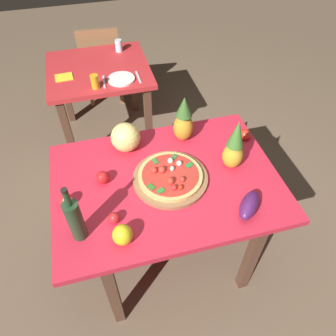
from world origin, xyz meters
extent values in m
plane|color=brown|center=(0.00, 0.00, 0.00)|extent=(10.00, 10.00, 0.00)
cube|color=#513324|center=(-0.42, -0.42, 0.35)|extent=(0.06, 0.06, 0.71)
cube|color=#513324|center=(0.42, -0.42, 0.35)|extent=(0.06, 0.06, 0.71)
cube|color=#513324|center=(-0.42, 0.42, 0.35)|extent=(0.06, 0.06, 0.71)
cube|color=#513324|center=(0.42, 0.42, 0.35)|extent=(0.06, 0.06, 0.71)
cube|color=red|center=(0.00, 0.00, 0.73)|extent=(1.31, 0.94, 0.04)
cube|color=#513324|center=(-0.59, 1.02, 0.35)|extent=(0.06, 0.06, 0.71)
cube|color=#513324|center=(0.11, 1.02, 0.35)|extent=(0.06, 0.06, 0.71)
cube|color=#513324|center=(-0.59, 1.72, 0.35)|extent=(0.06, 0.06, 0.71)
cube|color=#513324|center=(0.11, 1.72, 0.35)|extent=(0.06, 0.06, 0.71)
cube|color=red|center=(-0.24, 1.37, 0.73)|extent=(0.86, 0.79, 0.04)
cube|color=#8E6341|center=(0.01, 2.22, 0.21)|extent=(0.04, 0.04, 0.41)
cube|color=#8E6341|center=(-0.32, 2.25, 0.21)|extent=(0.04, 0.04, 0.41)
cube|color=#8E6341|center=(-0.02, 1.89, 0.21)|extent=(0.04, 0.04, 0.41)
cube|color=#8E6341|center=(-0.35, 1.92, 0.21)|extent=(0.04, 0.04, 0.41)
cube|color=#8E6341|center=(-0.17, 2.07, 0.43)|extent=(0.44, 0.44, 0.04)
cube|color=brown|center=(-0.19, 1.89, 0.65)|extent=(0.40, 0.08, 0.40)
cylinder|color=#8E6341|center=(0.02, -0.01, 0.76)|extent=(0.43, 0.43, 0.02)
cylinder|color=#E6B365|center=(0.02, -0.01, 0.78)|extent=(0.37, 0.37, 0.02)
cylinder|color=red|center=(0.02, -0.01, 0.80)|extent=(0.33, 0.33, 0.00)
sphere|color=red|center=(0.02, -0.12, 0.81)|extent=(0.03, 0.03, 0.03)
sphere|color=red|center=(0.08, -0.07, 0.81)|extent=(0.03, 0.03, 0.03)
sphere|color=red|center=(-0.02, 0.03, 0.81)|extent=(0.04, 0.04, 0.04)
sphere|color=red|center=(0.01, -0.07, 0.81)|extent=(0.04, 0.04, 0.04)
sphere|color=red|center=(0.05, -0.12, 0.81)|extent=(0.03, 0.03, 0.03)
sphere|color=red|center=(0.03, 0.03, 0.81)|extent=(0.03, 0.03, 0.03)
sphere|color=red|center=(-0.06, 0.04, 0.81)|extent=(0.04, 0.04, 0.04)
cube|color=#2E822F|center=(-0.06, -0.11, 0.80)|extent=(0.05, 0.04, 0.00)
cube|color=#366D34|center=(0.08, 0.12, 0.80)|extent=(0.05, 0.05, 0.00)
cube|color=#2D7924|center=(-0.10, -0.07, 0.80)|extent=(0.05, 0.05, 0.00)
cube|color=#248332|center=(0.15, 0.03, 0.80)|extent=(0.05, 0.05, 0.00)
cube|color=#397836|center=(-0.04, 0.11, 0.80)|extent=(0.04, 0.05, 0.00)
sphere|color=white|center=(0.04, 0.02, 0.81)|extent=(0.03, 0.03, 0.03)
sphere|color=white|center=(0.05, 0.09, 0.81)|extent=(0.03, 0.03, 0.03)
sphere|color=white|center=(0.09, 0.05, 0.81)|extent=(0.03, 0.03, 0.03)
cylinder|color=#203922|center=(-0.51, -0.24, 0.88)|extent=(0.08, 0.08, 0.25)
cylinder|color=#203922|center=(-0.51, -0.24, 1.05)|extent=(0.03, 0.03, 0.09)
cylinder|color=black|center=(-0.51, -0.24, 1.10)|extent=(0.03, 0.03, 0.02)
ellipsoid|color=gold|center=(0.41, 0.01, 0.83)|extent=(0.12, 0.12, 0.17)
cone|color=#3E722B|center=(0.41, 0.01, 1.00)|extent=(0.10, 0.10, 0.17)
ellipsoid|color=#C18926|center=(0.20, 0.32, 0.84)|extent=(0.13, 0.13, 0.19)
cone|color=#366028|center=(0.20, 0.32, 1.00)|extent=(0.10, 0.10, 0.13)
sphere|color=#F1D475|center=(-0.17, 0.32, 0.84)|extent=(0.18, 0.18, 0.18)
ellipsoid|color=yellow|center=(-0.31, -0.33, 0.80)|extent=(0.10, 0.10, 0.11)
ellipsoid|color=#4C1C54|center=(0.37, -0.32, 0.79)|extent=(0.20, 0.21, 0.09)
sphere|color=red|center=(-0.56, -0.03, 0.79)|extent=(0.07, 0.07, 0.07)
sphere|color=red|center=(-0.35, 0.08, 0.79)|extent=(0.08, 0.08, 0.08)
sphere|color=red|center=(-0.33, -0.21, 0.78)|extent=(0.06, 0.06, 0.06)
sphere|color=red|center=(0.59, 0.21, 0.79)|extent=(0.07, 0.07, 0.07)
cylinder|color=orange|center=(-0.29, 1.07, 0.80)|extent=(0.06, 0.06, 0.11)
cylinder|color=silver|center=(-0.02, 1.61, 0.80)|extent=(0.06, 0.06, 0.10)
cylinder|color=white|center=(-0.08, 1.13, 0.76)|extent=(0.22, 0.22, 0.02)
cube|color=silver|center=(-0.22, 1.13, 0.75)|extent=(0.03, 0.18, 0.01)
cube|color=silver|center=(0.06, 1.13, 0.75)|extent=(0.02, 0.18, 0.01)
cube|color=yellow|center=(-0.52, 1.29, 0.75)|extent=(0.15, 0.13, 0.01)
camera|label=1|loc=(-0.31, -1.18, 2.16)|focal=34.34mm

